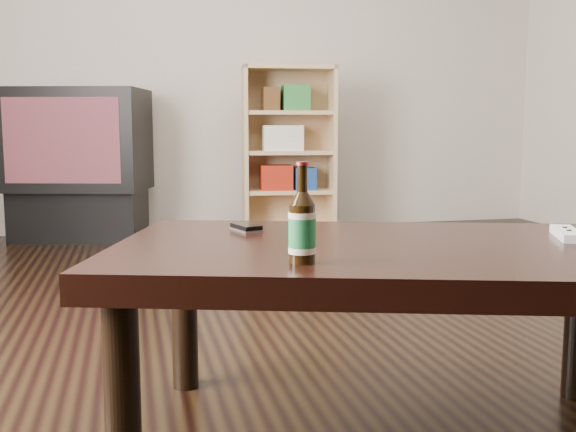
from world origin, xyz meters
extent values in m
cube|color=black|center=(0.00, 0.00, -0.01)|extent=(5.00, 6.00, 0.01)
cube|color=beige|center=(0.00, 3.01, 1.35)|extent=(5.00, 0.02, 2.70)
cube|color=black|center=(-1.07, 2.73, 0.17)|extent=(0.94, 0.64, 0.34)
cube|color=black|center=(-1.07, 2.73, 0.69)|extent=(1.03, 0.79, 0.68)
cube|color=#B9340B|center=(-1.14, 2.45, 0.69)|extent=(0.73, 0.20, 0.55)
cube|color=#AB7F58|center=(0.06, 2.56, 0.59)|extent=(0.06, 0.29, 1.19)
cube|color=#AB7F58|center=(0.67, 2.50, 0.59)|extent=(0.06, 0.29, 1.19)
cube|color=#AB7F58|center=(0.37, 2.53, 1.18)|extent=(0.67, 0.36, 0.03)
cube|color=#AB7F58|center=(0.37, 2.53, 0.01)|extent=(0.67, 0.36, 0.03)
cube|color=#AB7F58|center=(0.38, 2.67, 0.59)|extent=(0.64, 0.09, 1.19)
cube|color=#AB7F58|center=(0.37, 2.53, 0.32)|extent=(0.61, 0.32, 0.03)
cube|color=#AB7F58|center=(0.37, 2.53, 0.59)|extent=(0.61, 0.32, 0.03)
cube|color=#AB7F58|center=(0.37, 2.53, 0.87)|extent=(0.61, 0.32, 0.03)
cube|color=maroon|center=(0.27, 2.52, 0.42)|extent=(0.24, 0.20, 0.17)
cube|color=navy|center=(0.47, 2.50, 0.41)|extent=(0.16, 0.20, 0.16)
cube|color=beige|center=(0.32, 2.52, 0.70)|extent=(0.29, 0.21, 0.17)
cube|color=#2A7131|center=(0.41, 2.51, 0.97)|extent=(0.20, 0.20, 0.17)
cube|color=#4C2F15|center=(0.24, 2.53, 0.96)|extent=(0.13, 0.19, 0.16)
cube|color=black|center=(-0.13, -0.58, 0.46)|extent=(1.47, 1.11, 0.07)
cylinder|color=black|center=(-0.75, -0.69, 0.21)|extent=(0.10, 0.10, 0.42)
cylinder|color=black|center=(-0.58, -0.13, 0.21)|extent=(0.10, 0.10, 0.42)
cylinder|color=black|center=(-0.38, -0.75, 0.55)|extent=(0.07, 0.07, 0.12)
cylinder|color=#1A6532|center=(-0.38, -0.75, 0.55)|extent=(0.07, 0.07, 0.07)
cylinder|color=beige|center=(-0.38, -0.75, 0.59)|extent=(0.07, 0.07, 0.01)
cylinder|color=beige|center=(-0.38, -0.75, 0.52)|extent=(0.07, 0.07, 0.01)
cone|color=black|center=(-0.38, -0.75, 0.62)|extent=(0.07, 0.07, 0.03)
cylinder|color=black|center=(-0.38, -0.75, 0.66)|extent=(0.03, 0.03, 0.05)
cylinder|color=maroon|center=(-0.38, -0.75, 0.69)|extent=(0.03, 0.03, 0.01)
cube|color=#AEAEB1|center=(-0.42, -0.30, 0.49)|extent=(0.08, 0.11, 0.01)
cube|color=black|center=(-0.42, -0.30, 0.50)|extent=(0.08, 0.11, 0.01)
cylinder|color=#AEAEB1|center=(-0.41, -0.33, 0.51)|extent=(0.02, 0.02, 0.00)
cube|color=silver|center=(0.35, -0.60, 0.50)|extent=(0.13, 0.19, 0.02)
cylinder|color=black|center=(0.36, -0.57, 0.51)|extent=(0.02, 0.02, 0.00)
cylinder|color=black|center=(0.34, -0.62, 0.51)|extent=(0.02, 0.02, 0.00)
camera|label=1|loc=(-0.73, -2.08, 0.77)|focal=42.00mm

